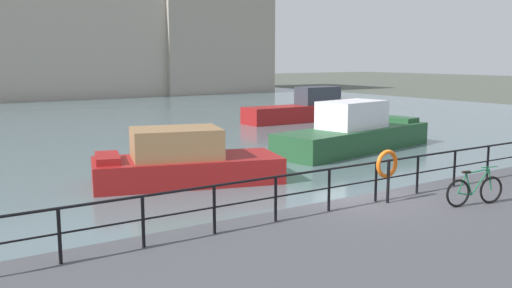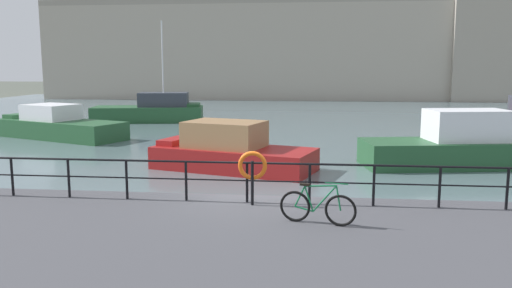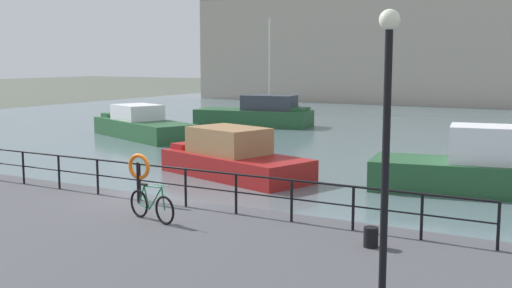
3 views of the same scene
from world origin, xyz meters
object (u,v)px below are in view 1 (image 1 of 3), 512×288
Objects in this scene: moored_small_launch at (183,162)px; life_ring_stand at (387,166)px; moored_white_yacht at (309,109)px; parked_bicycle at (475,190)px; moored_blue_motorboat at (355,133)px; harbor_building at (51,39)px.

moored_small_launch is 5.10× the size of life_ring_stand.
moored_small_launch is 21.26m from moored_white_yacht.
moored_white_yacht is (16.69, 13.18, 0.06)m from moored_small_launch.
parked_bicycle is at bearing -42.05° from life_ring_stand.
moored_blue_motorboat is at bearing 73.22° from parked_bicycle.
moored_blue_motorboat is at bearing 49.70° from life_ring_stand.
harbor_building is 6.84× the size of moored_white_yacht.
moored_blue_motorboat reaches higher than moored_white_yacht.
moored_small_launch is (-8.56, -50.00, -5.86)m from harbor_building.
parked_bicycle is at bearing 127.20° from moored_small_launch.
moored_white_yacht is at bearing 50.36° from moored_blue_motorboat.
moored_small_launch is at bearing -179.79° from moored_blue_motorboat.
parked_bicycle is (-5.06, -59.50, -5.52)m from harbor_building.
moored_white_yacht is 1.01× the size of moored_blue_motorboat.
life_ring_stand is at bearing -140.22° from moored_blue_motorboat.
harbor_building is at bearing 98.98° from parked_bicycle.
moored_white_yacht is at bearing 55.03° from life_ring_stand.
harbor_building is 47.29× the size of life_ring_stand.
life_ring_stand is at bearing -96.59° from harbor_building.
moored_small_launch is 0.74× the size of moored_blue_motorboat.
moored_white_yacht reaches higher than life_ring_stand.
harbor_building is 51.07m from moored_small_launch.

